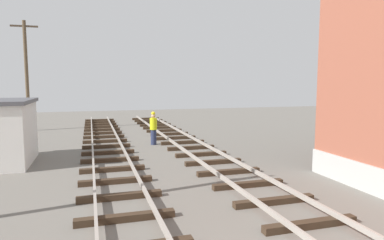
{
  "coord_description": "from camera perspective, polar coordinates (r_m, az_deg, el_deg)",
  "views": [
    {
      "loc": [
        -3.94,
        -3.33,
        3.47
      ],
      "look_at": [
        0.4,
        11.14,
        1.81
      ],
      "focal_mm": 31.85,
      "sensor_mm": 36.0,
      "label": 1
    }
  ],
  "objects": [
    {
      "name": "utility_pole_far",
      "position": [
        27.13,
        -25.96,
        6.97
      ],
      "size": [
        1.8,
        0.24,
        7.82
      ],
      "color": "brown",
      "rests_on": "ground"
    },
    {
      "name": "track_worker_foreground",
      "position": [
        19.2,
        -6.47,
        -1.37
      ],
      "size": [
        0.4,
        0.4,
        1.87
      ],
      "color": "#262D4C",
      "rests_on": "ground"
    }
  ]
}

